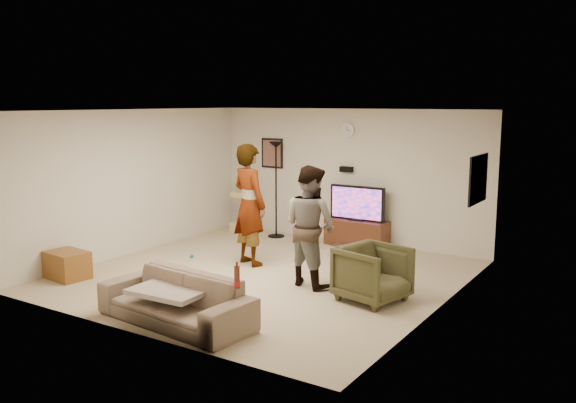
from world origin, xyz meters
The scene contains 24 objects.
floor centered at (0.00, 0.00, -0.01)m, with size 5.50×5.50×0.02m, color tan.
ceiling centered at (0.00, 0.00, 2.51)m, with size 5.50×5.50×0.02m, color silver.
wall_back centered at (0.00, 2.75, 1.25)m, with size 5.50×0.04×2.50m, color beige.
wall_front centered at (0.00, -2.75, 1.25)m, with size 5.50×0.04×2.50m, color beige.
wall_left centered at (-2.75, 0.00, 1.25)m, with size 0.04×5.50×2.50m, color beige.
wall_right centered at (2.75, 0.00, 1.25)m, with size 0.04×5.50×2.50m, color beige.
wall_clock centered at (0.00, 2.72, 2.10)m, with size 0.26×0.26×0.04m, color white.
wall_speaker centered at (0.00, 2.69, 1.38)m, with size 0.25×0.10×0.10m, color black.
picture_back centered at (-1.70, 2.73, 1.60)m, with size 0.42×0.03×0.52m, color brown.
picture_right centered at (2.73, 1.60, 1.50)m, with size 0.03×0.78×0.62m, color #F5EE79.
tv_stand centered at (0.33, 2.50, 0.24)m, with size 1.15×0.45×0.48m, color #3C1D10.
console_box centered at (0.25, 2.11, 0.04)m, with size 0.40×0.30×0.07m, color #B7B8C4.
tv centered at (0.33, 2.50, 0.80)m, with size 1.07×0.08×0.63m, color black.
tv_screen centered at (0.33, 2.46, 0.80)m, with size 0.98×0.01×0.56m, color #E8455E.
floor_lamp centered at (-1.34, 2.32, 0.93)m, with size 0.32×0.32×1.86m, color black.
cat_tree centered at (-2.13, 2.27, 0.58)m, with size 0.37×0.37×1.16m, color #CEB982.
person_left centered at (-0.57, 0.40, 0.99)m, with size 0.72×0.47×1.97m, color #ABABAB.
person_right centered at (0.83, -0.04, 0.87)m, with size 0.85×0.66×1.74m, color #354383.
sofa centered at (0.26, -2.24, 0.29)m, with size 2.02×0.79×0.59m, color #725E4D.
throw_blanket centered at (0.20, -2.24, 0.40)m, with size 0.90×0.70×0.06m, color #B9A497.
beer_bottle centered at (1.19, -2.24, 0.71)m, with size 0.06×0.06×0.25m, color #562513.
armchair centered at (1.91, -0.23, 0.37)m, with size 0.80×0.82×0.75m, color #37351D.
side_table centered at (-2.40, -1.74, 0.21)m, with size 0.62×0.47×0.41m, color brown.
toy_ball centered at (-1.63, 0.18, 0.03)m, with size 0.06×0.06×0.06m, color #14648C.
Camera 1 is at (5.15, -7.40, 2.64)m, focal length 37.89 mm.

